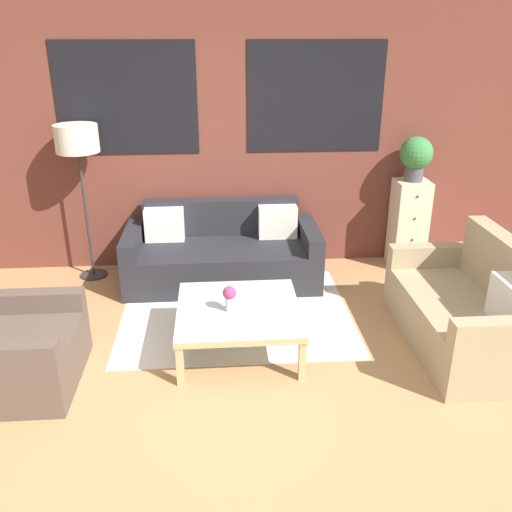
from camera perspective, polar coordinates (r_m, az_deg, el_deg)
The scene contains 11 objects.
ground_plane at distance 4.06m, azimuth -2.31°, elevation -14.18°, with size 16.00×16.00×0.00m, color #AD7F51.
wall_back_brick at distance 5.78m, azimuth -3.49°, elevation 12.45°, with size 8.40×0.09×2.80m.
rug at distance 5.07m, azimuth -2.12°, elevation -6.00°, with size 2.09×1.71×0.00m.
couch_dark at distance 5.63m, azimuth -3.56°, elevation 0.15°, with size 1.96×0.88×0.78m.
settee_vintage at distance 4.76m, azimuth 21.38°, elevation -5.52°, with size 0.80×1.52×0.92m.
armchair_corner at distance 4.38m, azimuth -24.05°, elevation -9.03°, with size 0.80×0.91×0.84m.
coffee_table at distance 4.38m, azimuth -1.85°, elevation -6.01°, with size 0.98×0.98×0.39m.
floor_lamp at distance 5.65m, azimuth -18.29°, elevation 11.05°, with size 0.42×0.42×1.60m.
drawer_cabinet at distance 6.14m, azimuth 15.72°, elevation 3.29°, with size 0.35×0.36×0.96m.
potted_plant at distance 5.94m, azimuth 16.50°, elevation 10.10°, with size 0.34×0.34×0.47m.
flower_vase at distance 4.25m, azimuth -2.80°, elevation -4.28°, with size 0.11×0.11×0.21m.
Camera 1 is at (-0.09, -3.24, 2.45)m, focal length 38.00 mm.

